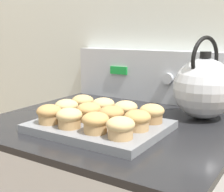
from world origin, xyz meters
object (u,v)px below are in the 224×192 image
(muffin_pan, at_px, (100,126))
(muffin_r0_c2, at_px, (95,122))
(muffin_r1_c1, at_px, (89,112))
(tea_kettle, at_px, (204,87))
(muffin_r1_c3, at_px, (137,120))
(muffin_r0_c0, at_px, (49,114))
(muffin_r1_c0, at_px, (67,108))
(muffin_r2_c0, at_px, (83,103))
(muffin_r0_c1, at_px, (69,118))
(muffin_r2_c3, at_px, (152,113))
(muffin_r2_c1, at_px, (103,106))
(muffin_r1_c2, at_px, (111,115))
(muffin_r0_c3, at_px, (121,127))
(muffin_r2_c2, at_px, (126,110))

(muffin_pan, distance_m, muffin_r0_c2, 0.10)
(muffin_r1_c1, height_order, tea_kettle, tea_kettle)
(muffin_r1_c3, height_order, tea_kettle, tea_kettle)
(muffin_r0_c0, relative_size, muffin_r1_c0, 1.00)
(muffin_r1_c0, bearing_deg, muffin_r2_c0, 90.76)
(muffin_r0_c2, height_order, tea_kettle, tea_kettle)
(muffin_r1_c3, distance_m, muffin_r2_c0, 0.26)
(muffin_pan, bearing_deg, muffin_r0_c0, -146.12)
(muffin_pan, relative_size, muffin_r1_c1, 5.12)
(muffin_r0_c1, relative_size, muffin_r0_c2, 1.00)
(muffin_r2_c3, bearing_deg, muffin_r0_c1, -135.53)
(muffin_r1_c3, xyz_separation_m, muffin_r2_c1, (-0.16, 0.08, 0.00))
(muffin_pan, height_order, muffin_r1_c1, muffin_r1_c1)
(muffin_r1_c1, distance_m, tea_kettle, 0.38)
(muffin_r1_c2, bearing_deg, tea_kettle, 59.10)
(muffin_r0_c0, distance_m, muffin_r0_c2, 0.16)
(muffin_r0_c0, relative_size, muffin_r2_c0, 1.00)
(muffin_r1_c0, distance_m, muffin_r1_c1, 0.08)
(muffin_pan, xyz_separation_m, muffin_r2_c1, (-0.04, 0.08, 0.04))
(muffin_pan, relative_size, muffin_r0_c0, 5.12)
(muffin_r2_c0, relative_size, muffin_r2_c1, 1.00)
(muffin_r1_c0, bearing_deg, muffin_r1_c2, 0.09)
(muffin_r0_c0, distance_m, muffin_r1_c1, 0.11)
(muffin_pan, bearing_deg, muffin_r0_c3, -34.69)
(muffin_r0_c1, relative_size, muffin_r2_c3, 1.00)
(muffin_pan, bearing_deg, muffin_r2_c1, 117.18)
(muffin_pan, xyz_separation_m, muffin_r1_c3, (0.12, -0.00, 0.04))
(muffin_pan, height_order, muffin_r2_c0, muffin_r2_c0)
(muffin_r2_c1, distance_m, muffin_r2_c2, 0.08)
(muffin_r0_c2, bearing_deg, muffin_r2_c1, 117.58)
(muffin_r2_c1, xyz_separation_m, muffin_r2_c3, (0.16, 0.00, 0.00))
(muffin_r0_c2, bearing_deg, muffin_r1_c1, 135.13)
(muffin_r0_c2, bearing_deg, muffin_r0_c0, -179.92)
(muffin_r0_c0, height_order, muffin_r1_c1, same)
(muffin_r1_c1, bearing_deg, muffin_r2_c0, 136.58)
(muffin_r1_c0, distance_m, muffin_r2_c3, 0.26)
(muffin_r2_c0, bearing_deg, muffin_pan, -33.31)
(muffin_pan, distance_m, muffin_r2_c1, 0.10)
(muffin_r0_c0, height_order, muffin_r2_c3, same)
(muffin_r2_c1, relative_size, tea_kettle, 0.27)
(muffin_pan, relative_size, muffin_r1_c0, 5.12)
(muffin_r1_c0, xyz_separation_m, muffin_r2_c0, (-0.00, 0.08, 0.00))
(muffin_r2_c0, xyz_separation_m, muffin_r2_c1, (0.08, -0.00, 0.00))
(muffin_r0_c2, xyz_separation_m, muffin_r1_c3, (0.08, 0.08, 0.00))
(muffin_r0_c0, relative_size, muffin_r1_c3, 1.00)
(muffin_r0_c1, relative_size, muffin_r2_c1, 1.00)
(muffin_pan, distance_m, muffin_r0_c0, 0.15)
(muffin_r1_c0, relative_size, muffin_r1_c3, 1.00)
(muffin_r0_c1, distance_m, muffin_r2_c0, 0.18)
(muffin_r1_c1, bearing_deg, muffin_pan, 0.09)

